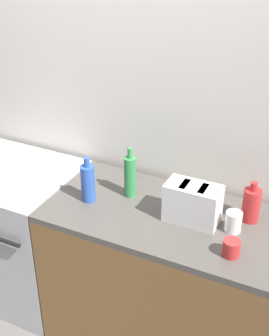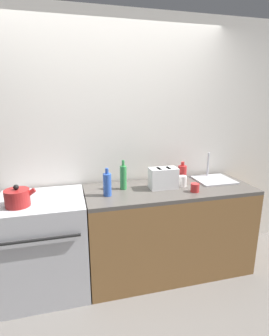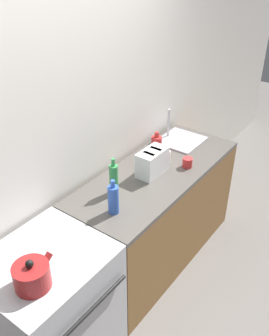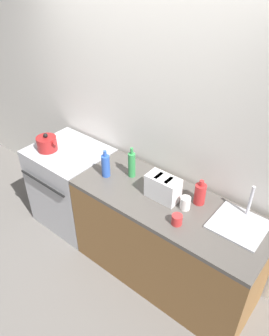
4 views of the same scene
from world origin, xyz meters
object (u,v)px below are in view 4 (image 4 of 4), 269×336
Objects in this scene: kettle at (47,144)px; cup_red at (177,220)px; toaster at (163,188)px; bottle_blue at (106,165)px; cup_white at (185,203)px; bottle_green at (132,164)px; stove at (72,185)px; bottle_red at (200,194)px.

kettle reaches higher than cup_red.
toaster is 0.57m from bottle_blue.
cup_white is at bearing 4.82° from kettle.
bottle_green is 0.69m from cup_red.
bottle_red is at bearing 5.73° from stove.
bottle_blue reaches higher than cup_white.
bottle_red is at bearing 5.31° from bottle_green.
bottle_blue is 3.18× the size of cup_red.
cup_red is 0.76× the size of cup_white.
kettle is 0.95m from bottle_green.
bottle_red is 0.85× the size of bottle_blue.
bottle_green reaches higher than cup_white.
bottle_green reaches higher than bottle_red.
bottle_green reaches higher than stove.
toaster is (1.31, 0.12, 0.03)m from kettle.
kettle is at bearing -174.70° from toaster.
bottle_green is at bearing 158.60° from cup_red.
cup_red is (-0.01, -0.31, -0.05)m from bottle_red.
cup_red is at bearing -21.40° from bottle_green.
stove is 1.52m from bottle_red.
toaster is at bearing -178.22° from cup_white.
stove is at bearing 174.14° from bottle_blue.
bottle_red is (0.26, 0.13, -0.01)m from toaster.
stove is 8.54× the size of cup_white.
toaster is at bearing -152.94° from bottle_red.
cup_white is (1.36, 0.01, 0.50)m from stove.
bottle_blue is (0.75, 0.05, 0.04)m from kettle.
bottle_green is (0.93, 0.20, 0.05)m from kettle.
kettle reaches higher than cup_white.
bottle_blue reaches higher than stove.
stove is 1.28m from toaster.
toaster reaches higher than stove.
bottle_green reaches higher than kettle.
cup_white is at bearing -6.44° from bottle_green.
bottle_green is at bearing -174.69° from bottle_red.
kettle is at bearing 178.00° from cup_red.
bottle_red is (1.42, 0.14, 0.54)m from stove.
bottle_blue is 0.78m from cup_white.
toaster is 0.95× the size of bottle_green.
stove is 3.53× the size of bottle_blue.
bottle_blue is at bearing 4.10° from kettle.
cup_white is (1.52, 0.13, -0.02)m from kettle.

